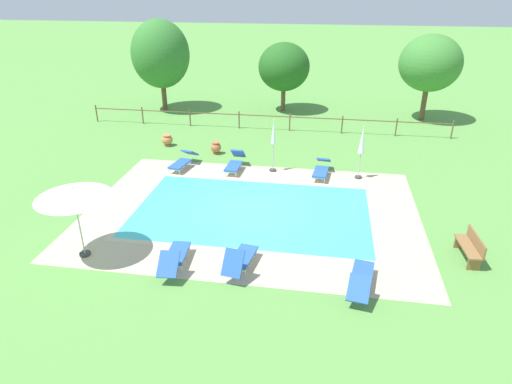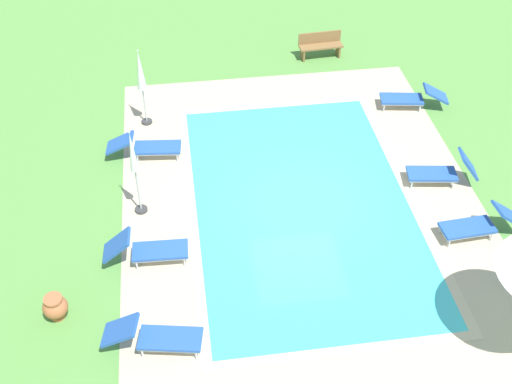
# 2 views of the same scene
# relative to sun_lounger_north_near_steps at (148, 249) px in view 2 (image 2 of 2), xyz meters

# --- Properties ---
(ground_plane) EXTENTS (160.00, 160.00, 0.00)m
(ground_plane) POSITION_rel_sun_lounger_north_near_steps_xyz_m (1.48, -3.97, -0.38)
(ground_plane) COLOR #599342
(pool_deck_paving) EXTENTS (12.78, 9.25, 0.01)m
(pool_deck_paving) POSITION_rel_sun_lounger_north_near_steps_xyz_m (1.48, -3.97, -0.37)
(pool_deck_paving) COLOR #BCAD8E
(pool_deck_paving) RESTS_ON ground
(swimming_pool_water) EXTENTS (9.01, 5.48, 0.01)m
(swimming_pool_water) POSITION_rel_sun_lounger_north_near_steps_xyz_m (1.48, -3.97, -0.37)
(swimming_pool_water) COLOR #42CCD6
(swimming_pool_water) RESTS_ON ground
(pool_coping_rim) EXTENTS (9.49, 5.96, 0.01)m
(pool_coping_rim) POSITION_rel_sun_lounger_north_near_steps_xyz_m (1.48, -3.97, -0.37)
(pool_coping_rim) COLOR beige
(pool_coping_rim) RESTS_ON ground
(sun_lounger_north_near_steps) EXTENTS (0.69, 1.99, 0.89)m
(sun_lounger_north_near_steps) POSITION_rel_sun_lounger_north_near_steps_xyz_m (0.00, 0.00, 0.00)
(sun_lounger_north_near_steps) COLOR #2856A8
(sun_lounger_north_near_steps) RESTS_ON ground
(sun_lounger_north_mid) EXTENTS (0.93, 2.13, 0.74)m
(sun_lounger_north_mid) POSITION_rel_sun_lounger_north_near_steps_xyz_m (5.41, -8.17, -0.02)
(sun_lounger_north_mid) COLOR #2856A8
(sun_lounger_north_mid) RESTS_ON ground
(sun_lounger_north_far) EXTENTS (0.97, 2.12, 0.77)m
(sun_lounger_north_far) POSITION_rel_sun_lounger_north_near_steps_xyz_m (-2.50, -0.13, -0.02)
(sun_lounger_north_far) COLOR #2856A8
(sun_lounger_north_far) RESTS_ON ground
(sun_lounger_north_end) EXTENTS (0.73, 2.03, 0.85)m
(sun_lounger_north_end) POSITION_rel_sun_lounger_north_near_steps_xyz_m (-0.27, -7.99, -0.01)
(sun_lounger_north_end) COLOR #2856A8
(sun_lounger_north_end) RESTS_ON ground
(sun_lounger_south_near_corner) EXTENTS (0.81, 2.12, 0.72)m
(sun_lounger_south_near_corner) POSITION_rel_sun_lounger_north_near_steps_xyz_m (4.04, -0.03, -0.02)
(sun_lounger_south_near_corner) COLOR #2856A8
(sun_lounger_south_near_corner) RESTS_ON ground
(sun_lounger_south_mid) EXTENTS (0.87, 1.90, 1.01)m
(sun_lounger_south_mid) POSITION_rel_sun_lounger_north_near_steps_xyz_m (1.78, -7.81, 0.02)
(sun_lounger_south_mid) COLOR #2856A8
(sun_lounger_south_mid) RESTS_ON ground
(patio_umbrella_closed_row_west) EXTENTS (0.32, 0.32, 2.50)m
(patio_umbrella_closed_row_west) POSITION_rel_sun_lounger_north_near_steps_xyz_m (1.78, 0.17, 1.21)
(patio_umbrella_closed_row_west) COLOR #383838
(patio_umbrella_closed_row_west) RESTS_ON ground
(patio_umbrella_closed_row_mid_west) EXTENTS (0.32, 0.32, 2.46)m
(patio_umbrella_closed_row_mid_west) POSITION_rel_sun_lounger_north_near_steps_xyz_m (5.72, -0.03, 1.26)
(patio_umbrella_closed_row_mid_west) COLOR #383838
(patio_umbrella_closed_row_mid_west) RESTS_ON ground
(wooden_bench_lawn_side) EXTENTS (0.55, 1.53, 0.87)m
(wooden_bench_lawn_side) POSITION_rel_sun_lounger_north_near_steps_xyz_m (8.93, -6.06, 0.09)
(wooden_bench_lawn_side) COLOR olive
(wooden_bench_lawn_side) RESTS_ON ground
(terracotta_urn_by_tree) EXTENTS (0.54, 0.54, 0.63)m
(terracotta_urn_by_tree) POSITION_rel_sun_lounger_north_near_steps_xyz_m (-1.41, 1.99, -0.04)
(terracotta_urn_by_tree) COLOR #B7663D
(terracotta_urn_by_tree) RESTS_ON ground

